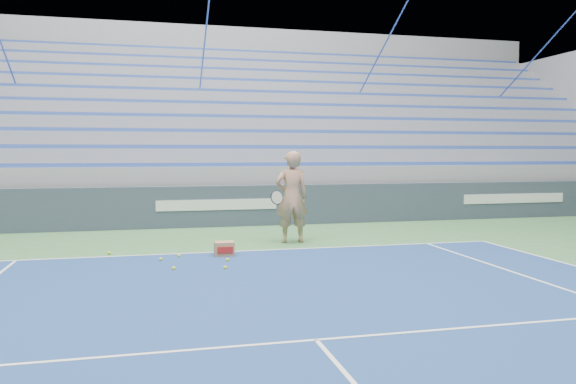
# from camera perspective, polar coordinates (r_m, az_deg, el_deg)

# --- Properties ---
(sponsor_barrier) EXTENTS (30.00, 0.32, 1.10)m
(sponsor_barrier) POSITION_cam_1_polar(r_m,az_deg,el_deg) (15.19, -7.23, -1.43)
(sponsor_barrier) COLOR #354051
(sponsor_barrier) RESTS_ON ground
(bleachers) EXTENTS (31.00, 9.15, 7.30)m
(bleachers) POSITION_cam_1_polar(r_m,az_deg,el_deg) (20.82, -9.02, 4.99)
(bleachers) COLOR #92949A
(bleachers) RESTS_ON ground
(tennis_player) EXTENTS (0.98, 0.86, 2.02)m
(tennis_player) POSITION_cam_1_polar(r_m,az_deg,el_deg) (12.32, 0.37, -0.52)
(tennis_player) COLOR tan
(tennis_player) RESTS_ON ground
(ball_box) EXTENTS (0.37, 0.29, 0.28)m
(ball_box) POSITION_cam_1_polar(r_m,az_deg,el_deg) (10.88, -6.50, -5.76)
(ball_box) COLOR #AA7E52
(ball_box) RESTS_ON ground
(tennis_ball_0) EXTENTS (0.07, 0.07, 0.07)m
(tennis_ball_0) POSITION_cam_1_polar(r_m,az_deg,el_deg) (10.87, -11.01, -6.38)
(tennis_ball_0) COLOR #D3E52E
(tennis_ball_0) RESTS_ON ground
(tennis_ball_1) EXTENTS (0.07, 0.07, 0.07)m
(tennis_ball_1) POSITION_cam_1_polar(r_m,az_deg,el_deg) (9.73, -11.53, -7.62)
(tennis_ball_1) COLOR #D3E52E
(tennis_ball_1) RESTS_ON ground
(tennis_ball_2) EXTENTS (0.07, 0.07, 0.07)m
(tennis_ball_2) POSITION_cam_1_polar(r_m,az_deg,el_deg) (11.51, -17.71, -5.92)
(tennis_ball_2) COLOR #D3E52E
(tennis_ball_2) RESTS_ON ground
(tennis_ball_3) EXTENTS (0.07, 0.07, 0.07)m
(tennis_ball_3) POSITION_cam_1_polar(r_m,az_deg,el_deg) (10.59, -12.81, -6.69)
(tennis_ball_3) COLOR #D3E52E
(tennis_ball_3) RESTS_ON ground
(tennis_ball_4) EXTENTS (0.07, 0.07, 0.07)m
(tennis_ball_4) POSITION_cam_1_polar(r_m,az_deg,el_deg) (10.33, -6.16, -6.87)
(tennis_ball_4) COLOR #D3E52E
(tennis_ball_4) RESTS_ON ground
(tennis_ball_5) EXTENTS (0.07, 0.07, 0.07)m
(tennis_ball_5) POSITION_cam_1_polar(r_m,az_deg,el_deg) (9.65, -6.40, -7.65)
(tennis_ball_5) COLOR #D3E52E
(tennis_ball_5) RESTS_ON ground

